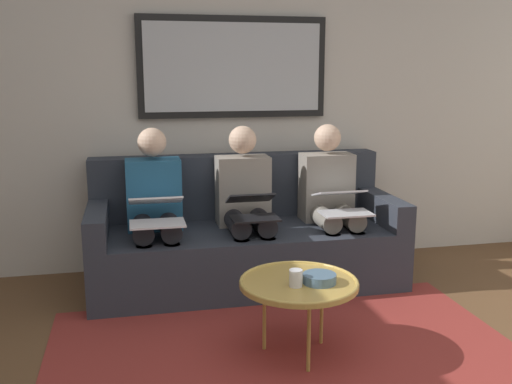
{
  "coord_description": "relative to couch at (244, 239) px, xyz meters",
  "views": [
    {
      "loc": [
        0.79,
        1.92,
        1.53
      ],
      "look_at": [
        0.0,
        -1.7,
        0.75
      ],
      "focal_mm": 40.75,
      "sensor_mm": 36.0,
      "label": 1
    }
  ],
  "objects": [
    {
      "name": "person_left",
      "position": [
        -0.64,
        0.07,
        0.3
      ],
      "size": [
        0.38,
        0.58,
        1.14
      ],
      "color": "gray",
      "rests_on": "couch"
    },
    {
      "name": "laptop_silver",
      "position": [
        -0.64,
        0.31,
        0.32
      ],
      "size": [
        0.34,
        0.36,
        0.15
      ],
      "color": "silver"
    },
    {
      "name": "coffee_table",
      "position": [
        -0.06,
        1.22,
        0.1
      ],
      "size": [
        0.64,
        0.64,
        0.43
      ],
      "color": "tan",
      "rests_on": "ground_plane"
    },
    {
      "name": "person_middle",
      "position": [
        0.0,
        0.07,
        0.3
      ],
      "size": [
        0.38,
        0.58,
        1.14
      ],
      "color": "gray",
      "rests_on": "couch"
    },
    {
      "name": "person_right",
      "position": [
        0.64,
        0.07,
        0.3
      ],
      "size": [
        0.38,
        0.58,
        1.14
      ],
      "color": "#235B84",
      "rests_on": "couch"
    },
    {
      "name": "couch",
      "position": [
        0.0,
        0.0,
        0.0
      ],
      "size": [
        2.2,
        0.9,
        0.9
      ],
      "color": "#2D333D",
      "rests_on": "ground_plane"
    },
    {
      "name": "cup",
      "position": [
        -0.02,
        1.29,
        0.16
      ],
      "size": [
        0.07,
        0.07,
        0.09
      ],
      "primitive_type": "cylinder",
      "color": "silver",
      "rests_on": "coffee_table"
    },
    {
      "name": "laptop_black",
      "position": [
        0.0,
        0.3,
        0.31
      ],
      "size": [
        0.31,
        0.36,
        0.16
      ],
      "color": "black"
    },
    {
      "name": "laptop_white",
      "position": [
        0.64,
        0.3,
        0.32
      ],
      "size": [
        0.35,
        0.39,
        0.17
      ],
      "color": "white"
    },
    {
      "name": "framed_mirror",
      "position": [
        0.0,
        -0.39,
        1.24
      ],
      "size": [
        1.44,
        0.05,
        0.76
      ],
      "color": "black"
    },
    {
      "name": "bowl",
      "position": [
        -0.16,
        1.27,
        0.14
      ],
      "size": [
        0.18,
        0.18,
        0.05
      ],
      "primitive_type": "cylinder",
      "color": "slate",
      "rests_on": "coffee_table"
    },
    {
      "name": "area_rug",
      "position": [
        0.0,
        1.27,
        -0.31
      ],
      "size": [
        2.6,
        1.8,
        0.01
      ],
      "primitive_type": "cube",
      "color": "maroon",
      "rests_on": "ground_plane"
    },
    {
      "name": "wall_rear",
      "position": [
        0.0,
        -0.48,
        0.99
      ],
      "size": [
        6.0,
        0.12,
        2.6
      ],
      "primitive_type": "cube",
      "color": "beige",
      "rests_on": "ground_plane"
    }
  ]
}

